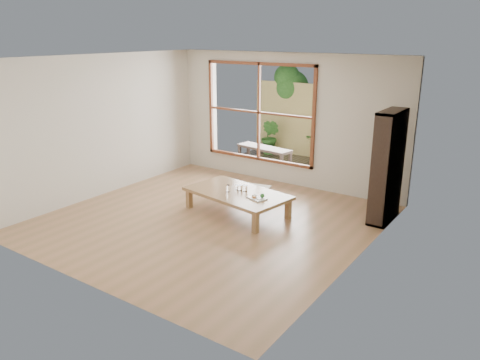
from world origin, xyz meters
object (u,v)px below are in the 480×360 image
object	(u,v)px
low_table	(237,194)
food_tray	(258,197)
bookshelf	(387,167)
garden_bench	(264,150)

from	to	relation	value
low_table	food_tray	size ratio (longest dim) A/B	5.45
bookshelf	low_table	bearing A→B (deg)	-152.44
bookshelf	garden_bench	world-z (taller)	bookshelf
garden_bench	food_tray	bearing A→B (deg)	-51.64
low_table	garden_bench	bearing A→B (deg)	122.42
low_table	bookshelf	distance (m)	2.49
food_tray	garden_bench	xyz separation A→B (m)	(-1.65, 2.87, -0.02)
low_table	garden_bench	world-z (taller)	garden_bench
bookshelf	food_tray	bearing A→B (deg)	-143.97
food_tray	garden_bench	world-z (taller)	food_tray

